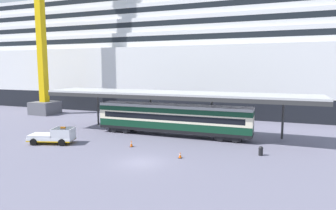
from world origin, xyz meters
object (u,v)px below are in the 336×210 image
(train_carriage, at_px, (173,118))
(quay_bollard, at_px, (261,151))
(service_truck, at_px, (56,135))
(traffic_cone_mid, at_px, (131,144))
(traffic_cone_near, at_px, (180,155))
(cruise_ship, at_px, (260,57))
(dockside_crane, at_px, (44,1))

(train_carriage, xyz_separation_m, quay_bollard, (11.35, -5.27, -1.78))
(service_truck, relative_size, traffic_cone_mid, 7.43)
(traffic_cone_near, relative_size, quay_bollard, 0.66)
(train_carriage, bearing_deg, quay_bollard, -24.88)
(cruise_ship, relative_size, traffic_cone_near, 285.23)
(train_carriage, height_order, service_truck, train_carriage)
(cruise_ship, relative_size, traffic_cone_mid, 239.73)
(cruise_ship, bearing_deg, service_truck, -118.07)
(cruise_ship, bearing_deg, train_carriage, -106.92)
(traffic_cone_near, xyz_separation_m, traffic_cone_mid, (-6.46, 2.07, 0.06))
(train_carriage, distance_m, dockside_crane, 35.06)
(traffic_cone_near, bearing_deg, dockside_crane, 151.31)
(traffic_cone_mid, height_order, quay_bollard, quay_bollard)
(dockside_crane, bearing_deg, service_truck, -46.06)
(traffic_cone_mid, bearing_deg, service_truck, -168.67)
(cruise_ship, relative_size, quay_bollard, 186.88)
(traffic_cone_mid, xyz_separation_m, quay_bollard, (13.88, 1.62, 0.15))
(traffic_cone_near, bearing_deg, train_carriage, 113.70)
(traffic_cone_near, relative_size, dockside_crane, 0.01)
(train_carriage, distance_m, service_truck, 14.50)
(cruise_ship, height_order, train_carriage, cruise_ship)
(dockside_crane, xyz_separation_m, quay_bollard, (39.60, -13.92, -20.66))
(traffic_cone_mid, relative_size, dockside_crane, 0.01)
(service_truck, height_order, dockside_crane, dockside_crane)
(traffic_cone_mid, bearing_deg, train_carriage, 69.85)
(traffic_cone_mid, xyz_separation_m, dockside_crane, (-25.72, 15.53, 20.81))
(quay_bollard, bearing_deg, traffic_cone_mid, -173.36)
(traffic_cone_near, bearing_deg, service_truck, 179.01)
(train_carriage, xyz_separation_m, dockside_crane, (-28.25, 8.65, 18.88))
(dockside_crane, bearing_deg, traffic_cone_mid, -31.13)
(service_truck, bearing_deg, traffic_cone_mid, 11.33)
(train_carriage, distance_m, traffic_cone_mid, 7.58)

